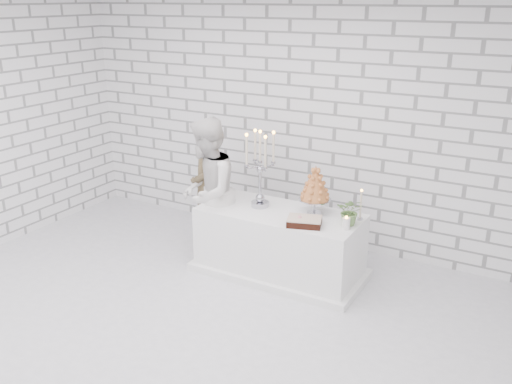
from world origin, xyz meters
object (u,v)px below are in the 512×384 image
candelabra (260,169)px  bride (207,193)px  groom (207,187)px  croquembouche (315,190)px  cake_table (279,243)px

candelabra → bride: bearing=-162.8°
groom → croquembouche: (1.40, 0.01, 0.20)m
candelabra → groom: bearing=173.1°
cake_table → bride: (-0.86, -0.14, 0.49)m
bride → croquembouche: size_ratio=3.19×
candelabra → croquembouche: size_ratio=1.62×
bride → candelabra: bearing=86.8°
groom → candelabra: 0.86m
groom → candelabra: (0.78, -0.09, 0.37)m
cake_table → groom: 1.15m
bride → croquembouche: bride is taller
groom → croquembouche: size_ratio=3.02×
cake_table → groom: groom is taller
groom → bride: 0.34m
groom → croquembouche: bearing=54.8°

